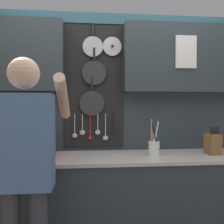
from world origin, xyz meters
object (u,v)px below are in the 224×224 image
Objects in this scene: utensil_crock at (154,147)px; person at (25,161)px; knife_block at (213,144)px; microwave at (26,143)px.

utensil_crock is 1.21m from person.
utensil_crock is 0.20× the size of person.
knife_block is 0.59m from utensil_crock.
knife_block is 1.74m from person.
microwave is 0.62m from person.
utensil_crock is at bearing 180.00° from knife_block.
knife_block is 0.79× the size of utensil_crock.
person reaches higher than microwave.
person is (-1.63, -0.60, -0.01)m from knife_block.
microwave is 1.77m from knife_block.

